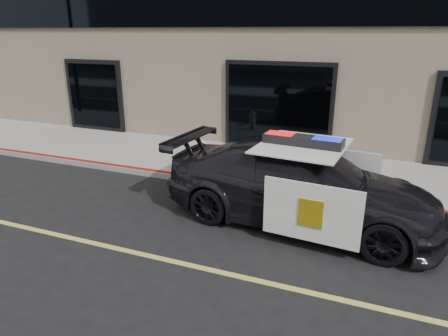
% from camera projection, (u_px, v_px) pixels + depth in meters
% --- Properties ---
extents(ground, '(120.00, 120.00, 0.00)m').
position_uv_depth(ground, '(226.00, 274.00, 6.49)').
color(ground, black).
rests_on(ground, ground).
extents(sidewalk_n, '(60.00, 3.50, 0.15)m').
position_uv_depth(sidewalk_n, '(295.00, 170.00, 11.07)').
color(sidewalk_n, gray).
rests_on(sidewalk_n, ground).
extents(police_car, '(3.23, 5.94, 1.82)m').
position_uv_depth(police_car, '(300.00, 184.00, 8.04)').
color(police_car, black).
rests_on(police_car, ground).
extents(fire_hydrant, '(0.32, 0.45, 0.71)m').
position_uv_depth(fire_hydrant, '(202.00, 153.00, 11.20)').
color(fire_hydrant, beige).
rests_on(fire_hydrant, sidewalk_n).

